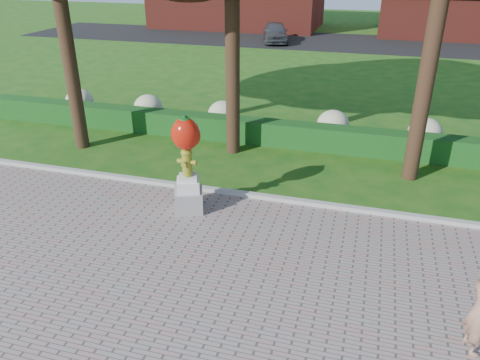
# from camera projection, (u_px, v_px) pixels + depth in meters

# --- Properties ---
(ground) EXTENTS (100.00, 100.00, 0.00)m
(ground) POSITION_uv_depth(u_px,v_px,m) (242.00, 267.00, 9.72)
(ground) COLOR #1A5214
(ground) RESTS_ON ground
(curb) EXTENTS (40.00, 0.18, 0.15)m
(curb) POSITION_uv_depth(u_px,v_px,m) (273.00, 199.00, 12.28)
(curb) COLOR #ADADA5
(curb) RESTS_ON ground
(lawn_hedge) EXTENTS (24.00, 0.70, 0.80)m
(lawn_hedge) POSITION_uv_depth(u_px,v_px,m) (299.00, 135.00, 15.59)
(lawn_hedge) COLOR #123F15
(lawn_hedge) RESTS_ON ground
(hydrangea_row) EXTENTS (20.10, 1.10, 0.99)m
(hydrangea_row) POSITION_uv_depth(u_px,v_px,m) (320.00, 123.00, 16.24)
(hydrangea_row) COLOR #BBBC90
(hydrangea_row) RESTS_ON ground
(street) EXTENTS (50.00, 8.00, 0.02)m
(street) POSITION_uv_depth(u_px,v_px,m) (347.00, 42.00, 33.89)
(street) COLOR black
(street) RESTS_ON ground
(hydrant_sculpture) EXTENTS (0.88, 0.88, 2.49)m
(hydrant_sculpture) POSITION_uv_depth(u_px,v_px,m) (187.00, 162.00, 11.23)
(hydrant_sculpture) COLOR gray
(hydrant_sculpture) RESTS_ON walkway
(woman) EXTENTS (0.51, 0.66, 1.61)m
(woman) POSITION_uv_depth(u_px,v_px,m) (480.00, 310.00, 7.33)
(woman) COLOR tan
(woman) RESTS_ON walkway
(parked_car) EXTENTS (2.72, 4.42, 1.40)m
(parked_car) POSITION_uv_depth(u_px,v_px,m) (275.00, 32.00, 33.68)
(parked_car) COLOR #44474C
(parked_car) RESTS_ON street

